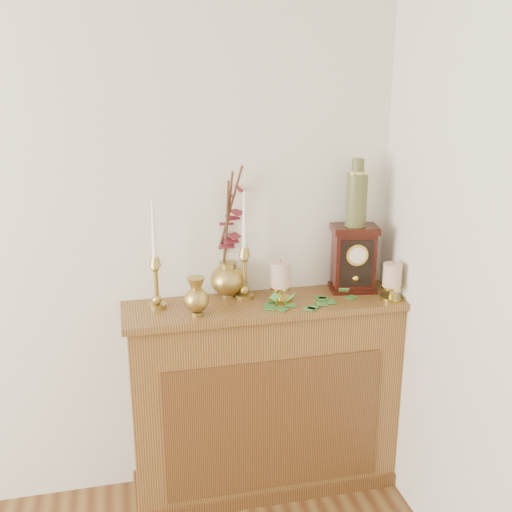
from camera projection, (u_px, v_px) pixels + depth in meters
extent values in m
cube|color=brown|center=(265.00, 399.00, 2.74)|extent=(1.20, 0.30, 0.90)
cube|color=brown|center=(274.00, 426.00, 2.62)|extent=(0.96, 0.01, 0.63)
cube|color=brown|center=(266.00, 305.00, 2.61)|extent=(1.24, 0.34, 0.03)
cube|color=brown|center=(265.00, 477.00, 2.87)|extent=(1.23, 0.33, 0.06)
cylinder|color=tan|center=(157.00, 306.00, 2.53)|extent=(0.08, 0.08, 0.02)
sphere|color=tan|center=(157.00, 299.00, 2.52)|extent=(0.04, 0.04, 0.04)
cylinder|color=tan|center=(156.00, 284.00, 2.50)|extent=(0.02, 0.02, 0.13)
sphere|color=tan|center=(155.00, 268.00, 2.48)|extent=(0.03, 0.03, 0.03)
cone|color=tan|center=(155.00, 262.00, 2.47)|extent=(0.05, 0.05, 0.04)
cone|color=white|center=(153.00, 230.00, 2.43)|extent=(0.02, 0.02, 0.24)
cylinder|color=tan|center=(245.00, 296.00, 2.64)|extent=(0.08, 0.08, 0.02)
sphere|color=tan|center=(245.00, 290.00, 2.63)|extent=(0.04, 0.04, 0.04)
cylinder|color=tan|center=(244.00, 275.00, 2.61)|extent=(0.02, 0.02, 0.14)
sphere|color=tan|center=(244.00, 258.00, 2.59)|extent=(0.04, 0.04, 0.04)
cone|color=tan|center=(244.00, 252.00, 2.58)|extent=(0.05, 0.05, 0.04)
cone|color=white|center=(244.00, 220.00, 2.54)|extent=(0.02, 0.02, 0.25)
cylinder|color=tan|center=(197.00, 314.00, 2.45)|extent=(0.05, 0.05, 0.02)
sphere|color=tan|center=(197.00, 300.00, 2.43)|extent=(0.10, 0.10, 0.10)
cone|color=tan|center=(196.00, 284.00, 2.41)|extent=(0.07, 0.07, 0.05)
cylinder|color=tan|center=(228.00, 294.00, 2.67)|extent=(0.07, 0.07, 0.01)
ellipsoid|color=tan|center=(228.00, 280.00, 2.65)|extent=(0.16, 0.16, 0.14)
cylinder|color=tan|center=(228.00, 265.00, 2.63)|extent=(0.08, 0.08, 0.03)
cylinder|color=#472819|center=(227.00, 222.00, 2.59)|extent=(0.01, 0.10, 0.38)
cylinder|color=#472819|center=(228.00, 218.00, 2.58)|extent=(0.04, 0.08, 0.42)
cylinder|color=#472819|center=(229.00, 215.00, 2.58)|extent=(0.11, 0.11, 0.44)
cylinder|color=gold|center=(280.00, 299.00, 2.61)|extent=(0.10, 0.10, 0.02)
cylinder|color=gold|center=(280.00, 293.00, 2.60)|extent=(0.02, 0.02, 0.04)
cylinder|color=gold|center=(280.00, 287.00, 2.60)|extent=(0.09, 0.09, 0.01)
cylinder|color=beige|center=(281.00, 275.00, 2.58)|extent=(0.09, 0.09, 0.11)
cylinder|color=#472819|center=(281.00, 262.00, 2.56)|extent=(0.00, 0.00, 0.01)
cylinder|color=gold|center=(391.00, 298.00, 2.63)|extent=(0.09, 0.09, 0.02)
cylinder|color=gold|center=(391.00, 292.00, 2.62)|extent=(0.02, 0.02, 0.04)
cylinder|color=gold|center=(391.00, 287.00, 2.61)|extent=(0.09, 0.09, 0.01)
cylinder|color=beige|center=(392.00, 275.00, 2.59)|extent=(0.08, 0.08, 0.10)
cylinder|color=#472819|center=(393.00, 263.00, 2.58)|extent=(0.00, 0.00, 0.01)
cube|color=#32712B|center=(337.00, 297.00, 2.64)|extent=(0.06, 0.06, 0.00)
cube|color=#32712B|center=(304.00, 300.00, 2.61)|extent=(0.06, 0.06, 0.00)
cube|color=#32712B|center=(295.00, 301.00, 2.60)|extent=(0.06, 0.05, 0.00)
cube|color=#32712B|center=(307.00, 306.00, 2.54)|extent=(0.05, 0.05, 0.00)
cube|color=#32712B|center=(277.00, 301.00, 2.60)|extent=(0.06, 0.06, 0.00)
cube|color=#32712B|center=(265.00, 302.00, 2.59)|extent=(0.04, 0.05, 0.00)
cube|color=#32712B|center=(337.00, 297.00, 2.65)|extent=(0.06, 0.06, 0.00)
cube|color=#32712B|center=(327.00, 305.00, 2.55)|extent=(0.06, 0.05, 0.00)
cube|color=#32712B|center=(269.00, 309.00, 2.51)|extent=(0.05, 0.04, 0.00)
cube|color=#32712B|center=(333.00, 306.00, 2.55)|extent=(0.06, 0.06, 0.00)
cube|color=#32712B|center=(351.00, 305.00, 2.56)|extent=(0.05, 0.06, 0.00)
cube|color=#32712B|center=(311.00, 306.00, 2.55)|extent=(0.06, 0.05, 0.00)
cube|color=#32712B|center=(332.00, 300.00, 2.61)|extent=(0.06, 0.06, 0.00)
cube|color=#32712B|center=(275.00, 297.00, 2.53)|extent=(0.05, 0.05, 0.02)
cube|color=#32712B|center=(292.00, 296.00, 2.48)|extent=(0.04, 0.03, 0.02)
cube|color=#32712B|center=(344.00, 290.00, 2.58)|extent=(0.03, 0.04, 0.02)
cube|color=#350E0A|center=(352.00, 288.00, 2.74)|extent=(0.22, 0.17, 0.02)
cube|color=#350E0A|center=(353.00, 260.00, 2.71)|extent=(0.20, 0.15, 0.26)
cube|color=#350E0A|center=(355.00, 229.00, 2.66)|extent=(0.22, 0.17, 0.03)
cube|color=black|center=(356.00, 263.00, 2.65)|extent=(0.14, 0.03, 0.21)
cylinder|color=gold|center=(357.00, 255.00, 2.63)|extent=(0.10, 0.03, 0.10)
cylinder|color=silver|center=(357.00, 255.00, 2.63)|extent=(0.07, 0.02, 0.07)
sphere|color=gold|center=(356.00, 278.00, 2.67)|extent=(0.03, 0.03, 0.03)
cylinder|color=#183123|center=(356.00, 200.00, 2.63)|extent=(0.09, 0.09, 0.23)
cylinder|color=#183123|center=(358.00, 167.00, 2.58)|extent=(0.05, 0.05, 0.08)
cylinder|color=#CEBD77|center=(358.00, 173.00, 2.59)|extent=(0.07, 0.07, 0.02)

